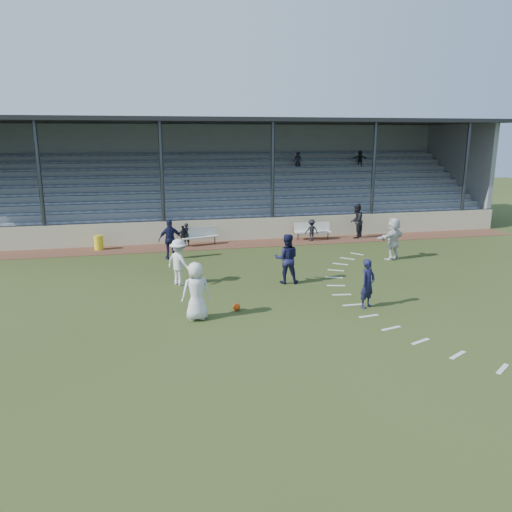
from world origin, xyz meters
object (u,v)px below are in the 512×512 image
Objects in this scene: bench_left at (200,234)px; official at (356,221)px; trash_bin at (99,243)px; football at (237,307)px; bench_right at (313,229)px; player_navy_lead at (368,284)px; player_white_lead at (196,291)px.

official is (8.85, -0.10, 0.41)m from bench_left.
football is at bearing -63.48° from trash_bin.
player_navy_lead is (-1.88, -11.12, 0.26)m from bench_right.
bench_right is 12.20m from football.
player_navy_lead is 11.83m from official.
bench_right is at bearing -133.67° from player_white_lead.
bench_left is 1.09× the size of player_white_lead.
bench_right reaches higher than football.
player_navy_lead is at bearing 169.77° from player_white_lead.
football is (5.19, -10.39, -0.26)m from trash_bin.
player_white_lead is (3.81, -10.91, 0.55)m from trash_bin.
trash_bin is 14.62m from player_navy_lead.
bench_right is at bearing 50.52° from player_navy_lead.
player_white_lead is 14.86m from official.
football is 0.13× the size of official.
player_white_lead reaches higher than trash_bin.
player_white_lead is at bearing -111.34° from bench_left.
player_navy_lead reaches higher than trash_bin.
football is (-6.25, -10.46, -0.46)m from bench_right.
player_white_lead is (-1.38, -0.51, 0.81)m from football.
bench_right reaches higher than trash_bin.
bench_left is at bearing -173.42° from bench_right.
football is 1.68m from player_white_lead.
bench_right is at bearing 59.13° from football.
official is (13.98, -0.08, 0.60)m from trash_bin.
bench_left reaches higher than trash_bin.
football is 4.48m from player_navy_lead.
player_navy_lead is 0.87× the size of official.
official is (10.17, 10.83, 0.06)m from player_white_lead.
bench_left is at bearing 81.93° from player_navy_lead.
official is at bearing -0.31° from trash_bin.
player_navy_lead reaches higher than bench_left.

